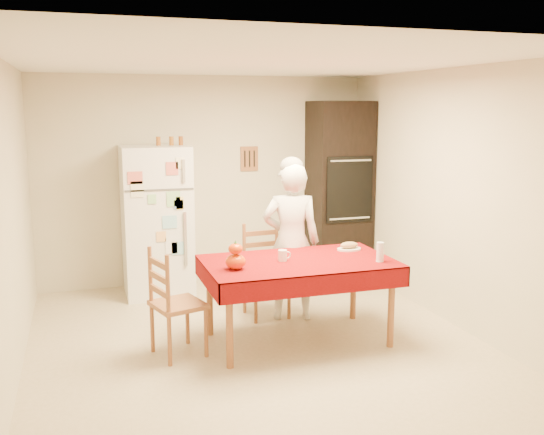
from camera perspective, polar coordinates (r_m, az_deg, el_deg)
name	(u,v)px	position (r m, az deg, el deg)	size (l,w,h in m)	color
floor	(258,345)	(5.60, -1.29, -11.92)	(4.50, 4.50, 0.00)	tan
room_shell	(258,166)	(5.21, -1.36, 4.83)	(4.02, 4.52, 2.51)	beige
refrigerator	(157,221)	(7.02, -10.80, -0.30)	(0.75, 0.74, 1.70)	white
oven_cabinet	(339,190)	(7.63, 6.33, 2.56)	(0.70, 0.62, 2.20)	black
dining_table	(298,268)	(5.50, 2.50, -4.75)	(1.70, 1.00, 0.76)	brown
chair_far	(264,267)	(6.25, -0.74, -4.64)	(0.45, 0.43, 0.95)	brown
chair_left	(171,300)	(5.28, -9.48, -7.63)	(0.50, 0.51, 0.95)	brown
seated_woman	(291,242)	(6.07, 1.82, -2.31)	(0.58, 0.38, 1.59)	silver
coffee_mug	(283,255)	(5.44, 1.00, -3.59)	(0.08, 0.08, 0.10)	white
pumpkin_lower	(236,262)	(5.17, -3.44, -4.17)	(0.18, 0.18, 0.13)	#C84904
pumpkin_upper	(236,249)	(5.15, -3.45, -2.96)	(0.12, 0.12, 0.09)	#CB4D04
wine_glass	(380,252)	(5.50, 10.14, -3.21)	(0.07, 0.07, 0.18)	white
bread_plate	(349,249)	(5.91, 7.26, -2.97)	(0.24, 0.24, 0.02)	white
bread_loaf	(349,245)	(5.90, 7.27, -2.59)	(0.18, 0.10, 0.06)	#A78552
spice_jar_left	(158,141)	(6.97, -10.65, 7.08)	(0.05, 0.05, 0.10)	#99521B
spice_jar_mid	(171,141)	(6.99, -9.45, 7.13)	(0.05, 0.05, 0.10)	#92541A
spice_jar_right	(181,141)	(7.01, -8.58, 7.16)	(0.05, 0.05, 0.10)	brown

